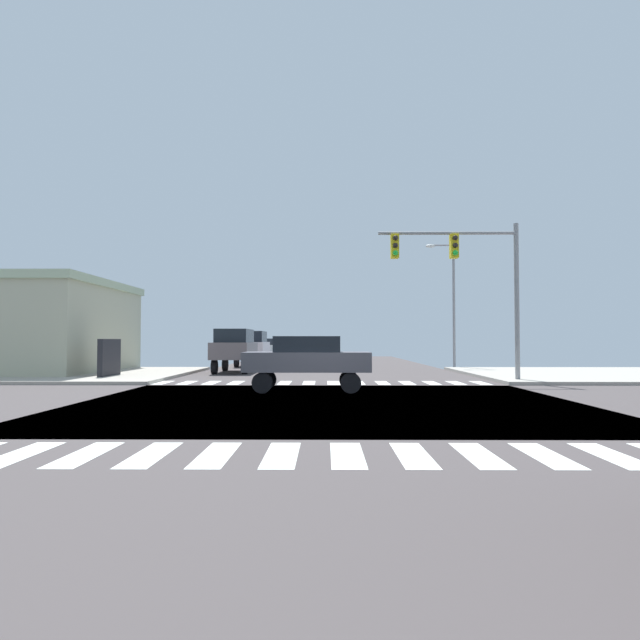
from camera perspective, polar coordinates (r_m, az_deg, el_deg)
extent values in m
cube|color=#453E3F|center=(16.11, 0.84, -8.35)|extent=(14.00, 90.00, 0.05)
cube|color=#453E3F|center=(16.11, 0.84, -8.35)|extent=(90.00, 12.00, 0.05)
cube|color=#A09B91|center=(30.96, 25.63, -4.94)|extent=(12.00, 12.00, 0.14)
cube|color=#A0988D|center=(30.89, -24.28, -4.96)|extent=(12.00, 12.00, 0.14)
cube|color=white|center=(10.04, -27.83, -11.81)|extent=(0.50, 2.00, 0.01)
cube|color=white|center=(9.61, -22.45, -12.33)|extent=(0.50, 2.00, 0.01)
cube|color=white|center=(9.28, -16.61, -12.79)|extent=(0.50, 2.00, 0.01)
cube|color=white|center=(9.04, -10.38, -13.12)|extent=(0.50, 2.00, 0.01)
cube|color=white|center=(8.91, -3.88, -13.32)|extent=(0.50, 2.00, 0.01)
cube|color=white|center=(8.89, 2.74, -13.34)|extent=(0.50, 2.00, 0.01)
cube|color=white|center=(8.99, 9.30, -13.20)|extent=(0.50, 2.00, 0.01)
cube|color=white|center=(9.19, 15.64, -12.90)|extent=(0.50, 2.00, 0.01)
cube|color=white|center=(9.49, 21.62, -12.48)|extent=(0.50, 2.00, 0.01)
cube|color=white|center=(9.89, 27.15, -11.97)|extent=(0.50, 2.00, 0.01)
cube|color=white|center=(24.31, -15.47, -6.07)|extent=(0.50, 2.00, 0.01)
cube|color=white|center=(24.06, -13.17, -6.13)|extent=(0.50, 2.00, 0.01)
cube|color=white|center=(23.84, -10.82, -6.19)|extent=(0.50, 2.00, 0.01)
cube|color=white|center=(23.66, -8.43, -6.24)|extent=(0.50, 2.00, 0.01)
cube|color=white|center=(23.53, -6.01, -6.27)|extent=(0.50, 2.00, 0.01)
cube|color=white|center=(23.44, -3.57, -6.29)|extent=(0.50, 2.00, 0.01)
cube|color=white|center=(23.39, -1.11, -6.31)|extent=(0.50, 2.00, 0.01)
cube|color=white|center=(23.38, 1.36, -6.31)|extent=(0.50, 2.00, 0.01)
cube|color=white|center=(23.42, 3.82, -6.30)|extent=(0.50, 2.00, 0.01)
cube|color=white|center=(23.49, 6.27, -6.28)|extent=(0.50, 2.00, 0.01)
cube|color=white|center=(23.61, 8.70, -6.24)|extent=(0.50, 2.00, 0.01)
cube|color=white|center=(23.78, 11.10, -6.20)|extent=(0.50, 2.00, 0.01)
cube|color=white|center=(23.98, 13.46, -6.15)|extent=(0.50, 2.00, 0.01)
cube|color=white|center=(24.22, 15.78, -6.08)|extent=(0.50, 2.00, 0.01)
cylinder|color=gray|center=(24.88, 19.14, 1.66)|extent=(0.20, 0.20, 6.60)
cylinder|color=gray|center=(24.48, 12.62, 8.50)|extent=(5.73, 0.14, 0.14)
cube|color=yellow|center=(24.45, 13.29, 7.21)|extent=(0.32, 0.40, 1.00)
sphere|color=black|center=(24.27, 13.41, 8.03)|extent=(0.22, 0.22, 0.22)
sphere|color=black|center=(24.21, 13.42, 7.30)|extent=(0.22, 0.22, 0.22)
sphere|color=green|center=(24.17, 13.42, 6.58)|extent=(0.22, 0.22, 0.22)
cube|color=yellow|center=(24.03, 7.50, 7.34)|extent=(0.32, 0.40, 1.00)
sphere|color=black|center=(23.84, 7.57, 8.17)|extent=(0.22, 0.22, 0.22)
sphere|color=black|center=(23.79, 7.57, 7.43)|extent=(0.22, 0.22, 0.22)
sphere|color=green|center=(23.74, 7.58, 6.69)|extent=(0.22, 0.22, 0.22)
cylinder|color=gray|center=(35.50, 13.28, 1.37)|extent=(0.16, 0.16, 7.65)
cylinder|color=gray|center=(35.77, 12.13, 7.34)|extent=(1.40, 0.10, 0.10)
ellipsoid|color=silver|center=(35.63, 11.02, 7.29)|extent=(0.60, 0.32, 0.20)
cube|color=#B2B194|center=(34.19, -29.11, -0.96)|extent=(11.19, 9.94, 4.47)
cube|color=#A9BA97|center=(34.31, -29.04, 3.11)|extent=(11.49, 10.24, 0.40)
cube|color=black|center=(27.57, -20.37, -3.67)|extent=(0.24, 2.20, 1.80)
cylinder|color=black|center=(29.50, -7.54, -4.69)|extent=(0.26, 0.74, 0.74)
cylinder|color=black|center=(29.76, -10.54, -4.65)|extent=(0.26, 0.74, 0.74)
cylinder|color=black|center=(32.59, -6.77, -4.44)|extent=(0.26, 0.74, 0.74)
cylinder|color=black|center=(32.83, -9.49, -4.41)|extent=(0.26, 0.74, 0.74)
cube|color=#605557|center=(31.13, -8.56, -3.05)|extent=(1.96, 4.60, 0.88)
cube|color=black|center=(31.13, -8.55, -1.58)|extent=(1.69, 3.22, 0.72)
cylinder|color=black|center=(20.30, 2.92, -6.01)|extent=(0.68, 0.26, 0.68)
cylinder|color=black|center=(18.86, 3.10, -6.31)|extent=(0.68, 0.26, 0.68)
cylinder|color=black|center=(20.39, -5.37, -5.98)|extent=(0.68, 0.26, 0.68)
cylinder|color=black|center=(18.96, -5.82, -6.28)|extent=(0.68, 0.26, 0.68)
cube|color=#58545C|center=(19.54, -1.30, -4.20)|extent=(4.30, 1.80, 0.66)
cube|color=black|center=(19.52, -1.30, -2.44)|extent=(2.24, 1.55, 0.54)
cylinder|color=black|center=(47.27, -4.57, -3.73)|extent=(0.26, 0.68, 0.68)
cylinder|color=black|center=(47.42, -6.30, -3.72)|extent=(0.26, 0.68, 0.68)
cylinder|color=black|center=(50.18, -4.27, -3.63)|extent=(0.26, 0.68, 0.68)
cylinder|color=black|center=(50.32, -5.91, -3.62)|extent=(0.26, 0.68, 0.68)
cube|color=silver|center=(48.78, -5.25, -2.89)|extent=(1.80, 4.30, 0.66)
cube|color=black|center=(48.77, -5.25, -2.18)|extent=(1.55, 2.24, 0.54)
cylinder|color=black|center=(36.69, -5.95, -4.17)|extent=(0.26, 0.74, 0.74)
cylinder|color=black|center=(36.90, -8.37, -4.15)|extent=(0.26, 0.74, 0.74)
cylinder|color=black|center=(39.80, -5.44, -4.00)|extent=(0.26, 0.74, 0.74)
cylinder|color=black|center=(39.99, -7.68, -3.99)|extent=(0.26, 0.74, 0.74)
cube|color=silver|center=(38.32, -6.84, -2.86)|extent=(1.96, 4.60, 0.88)
cube|color=black|center=(38.31, -6.84, -1.67)|extent=(1.69, 3.22, 0.72)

